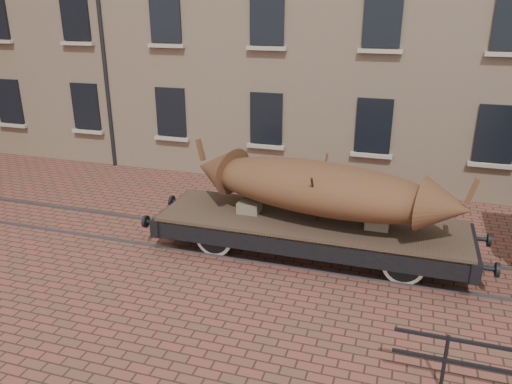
% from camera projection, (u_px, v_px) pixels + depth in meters
% --- Properties ---
extents(ground, '(90.00, 90.00, 0.00)m').
position_uv_depth(ground, '(306.00, 255.00, 12.19)').
color(ground, brown).
extents(rail_track, '(30.00, 1.52, 0.06)m').
position_uv_depth(rail_track, '(306.00, 254.00, 12.18)').
color(rail_track, '#59595E').
rests_on(rail_track, ground).
extents(flatcar_wagon, '(8.12, 2.20, 1.23)m').
position_uv_depth(flatcar_wagon, '(310.00, 227.00, 11.90)').
color(flatcar_wagon, '#463427').
rests_on(flatcar_wagon, ground).
extents(iron_boat, '(6.66, 2.81, 1.60)m').
position_uv_depth(iron_boat, '(319.00, 187.00, 11.50)').
color(iron_boat, '#563116').
rests_on(iron_boat, flatcar_wagon).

